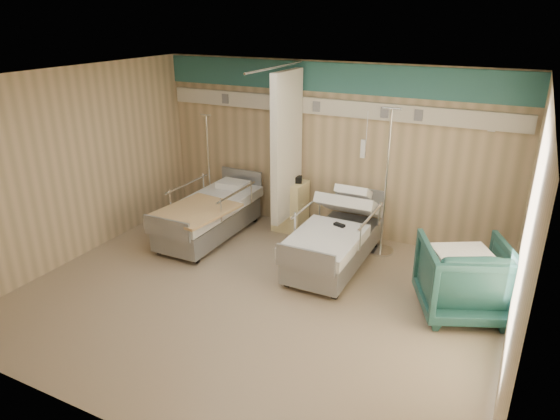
% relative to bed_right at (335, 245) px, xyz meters
% --- Properties ---
extents(ground, '(6.00, 5.00, 0.00)m').
position_rel_bed_right_xyz_m(ground, '(-0.60, -1.30, -0.32)').
color(ground, gray).
rests_on(ground, ground).
extents(room_walls, '(6.04, 5.04, 2.82)m').
position_rel_bed_right_xyz_m(room_walls, '(-0.63, -1.05, 1.55)').
color(room_walls, tan).
rests_on(room_walls, ground).
extents(bed_right, '(1.00, 2.16, 0.63)m').
position_rel_bed_right_xyz_m(bed_right, '(0.00, 0.00, 0.00)').
color(bed_right, white).
rests_on(bed_right, ground).
extents(bed_left, '(1.00, 2.16, 0.63)m').
position_rel_bed_right_xyz_m(bed_left, '(-2.20, 0.00, 0.00)').
color(bed_left, white).
rests_on(bed_left, ground).
extents(bedside_cabinet, '(0.50, 0.48, 0.85)m').
position_rel_bed_right_xyz_m(bedside_cabinet, '(-1.15, 0.90, 0.11)').
color(bedside_cabinet, '#F6E199').
rests_on(bedside_cabinet, ground).
extents(visitor_armchair, '(1.34, 1.36, 0.95)m').
position_rel_bed_right_xyz_m(visitor_armchair, '(1.85, -0.47, 0.16)').
color(visitor_armchair, '#1F4D48').
rests_on(visitor_armchair, ground).
extents(waffle_blanket, '(0.86, 0.83, 0.07)m').
position_rel_bed_right_xyz_m(waffle_blanket, '(1.82, -0.53, 0.67)').
color(waffle_blanket, white).
rests_on(waffle_blanket, visitor_armchair).
extents(iv_stand_right, '(0.40, 0.40, 2.25)m').
position_rel_bed_right_xyz_m(iv_stand_right, '(0.50, 0.73, 0.15)').
color(iv_stand_right, silver).
rests_on(iv_stand_right, ground).
extents(iv_stand_left, '(0.33, 0.33, 1.87)m').
position_rel_bed_right_xyz_m(iv_stand_left, '(-2.70, 0.78, 0.07)').
color(iv_stand_left, silver).
rests_on(iv_stand_left, ground).
extents(call_remote, '(0.18, 0.12, 0.04)m').
position_rel_bed_right_xyz_m(call_remote, '(0.06, 0.01, 0.33)').
color(call_remote, black).
rests_on(call_remote, bed_right).
extents(tan_blanket, '(1.08, 1.29, 0.04)m').
position_rel_bed_right_xyz_m(tan_blanket, '(-2.12, -0.46, 0.34)').
color(tan_blanket, tan).
rests_on(tan_blanket, bed_left).
extents(toiletry_bag, '(0.23, 0.19, 0.11)m').
position_rel_bed_right_xyz_m(toiletry_bag, '(-1.05, 0.92, 0.59)').
color(toiletry_bag, black).
rests_on(toiletry_bag, bedside_cabinet).
extents(white_cup, '(0.10, 0.10, 0.12)m').
position_rel_bed_right_xyz_m(white_cup, '(-1.28, 0.97, 0.59)').
color(white_cup, white).
rests_on(white_cup, bedside_cabinet).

